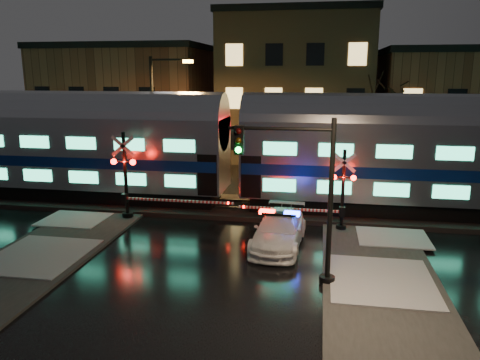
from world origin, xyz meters
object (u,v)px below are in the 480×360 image
streetlight (157,114)px  police_car (279,230)px  traffic_light (303,198)px  crossing_signal_right (334,198)px  crossing_signal_left (132,185)px

streetlight → police_car: bearing=-47.0°
traffic_light → streetlight: bearing=139.3°
crossing_signal_right → crossing_signal_left: bearing=179.9°
police_car → streetlight: bearing=136.6°
crossing_signal_left → traffic_light: 10.30m
traffic_light → streetlight: (-9.49, 12.38, 1.60)m
crossing_signal_right → streetlight: streetlight is taller
traffic_light → streetlight: size_ratio=0.71×
police_car → traffic_light: bearing=-68.6°
police_car → traffic_light: 4.24m
crossing_signal_left → police_car: bearing=-17.5°
crossing_signal_right → crossing_signal_left: 9.70m
police_car → crossing_signal_right: (2.28, 2.32, 0.86)m
police_car → crossing_signal_right: bearing=49.1°
police_car → streetlight: 12.95m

